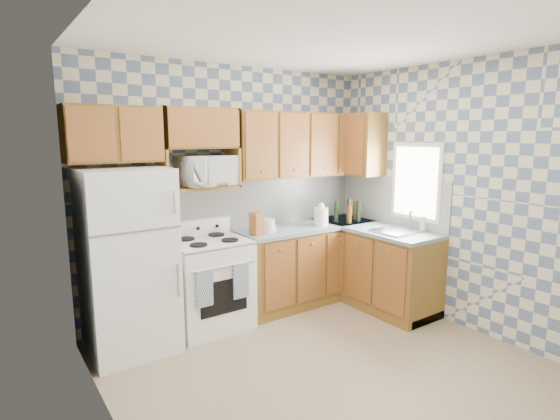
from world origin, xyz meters
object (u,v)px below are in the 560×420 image
(stove_body, at_px, (209,285))
(refrigerator, at_px, (128,261))
(microwave, at_px, (207,171))
(electric_kettle, at_px, (321,217))

(stove_body, bearing_deg, refrigerator, -178.22)
(stove_body, xyz_separation_m, microwave, (0.08, 0.14, 1.15))
(electric_kettle, bearing_deg, microwave, 169.75)
(stove_body, distance_m, electric_kettle, 1.52)
(stove_body, xyz_separation_m, electric_kettle, (1.40, -0.10, 0.57))
(refrigerator, height_order, stove_body, refrigerator)
(microwave, xyz_separation_m, electric_kettle, (1.32, -0.24, -0.58))
(stove_body, height_order, electric_kettle, electric_kettle)
(refrigerator, xyz_separation_m, microwave, (0.89, 0.17, 0.76))
(microwave, bearing_deg, stove_body, -130.12)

